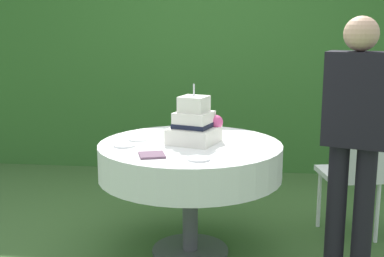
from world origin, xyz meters
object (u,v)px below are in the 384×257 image
(serving_plate_near, at_px, (125,145))
(garden_chair, at_px, (354,168))
(wedding_cake, at_px, (195,125))
(napkin_stack, at_px, (152,155))
(cake_table, at_px, (190,161))
(standing_person, at_px, (355,132))
(serving_plate_far, at_px, (199,159))
(serving_plate_left, at_px, (138,139))

(serving_plate_near, bearing_deg, garden_chair, 16.92)
(wedding_cake, bearing_deg, napkin_stack, -120.31)
(cake_table, xyz_separation_m, napkin_stack, (-0.19, -0.35, 0.12))
(cake_table, xyz_separation_m, standing_person, (1.01, -0.26, 0.27))
(cake_table, bearing_deg, standing_person, -14.32)
(serving_plate_near, bearing_deg, cake_table, 16.19)
(cake_table, bearing_deg, serving_plate_far, -76.28)
(garden_chair, height_order, standing_person, standing_person)
(napkin_stack, height_order, standing_person, standing_person)
(cake_table, height_order, serving_plate_far, serving_plate_far)
(wedding_cake, xyz_separation_m, serving_plate_left, (-0.40, 0.04, -0.12))
(garden_chair, xyz_separation_m, standing_person, (-0.14, -0.61, 0.39))
(standing_person, bearing_deg, serving_plate_far, -170.97)
(garden_chair, bearing_deg, napkin_stack, -152.08)
(cake_table, relative_size, serving_plate_near, 8.31)
(cake_table, distance_m, wedding_cake, 0.24)
(serving_plate_near, xyz_separation_m, standing_person, (1.42, -0.14, 0.15))
(serving_plate_near, distance_m, napkin_stack, 0.32)
(serving_plate_far, xyz_separation_m, garden_chair, (1.05, 0.76, -0.24))
(wedding_cake, bearing_deg, serving_plate_near, -162.18)
(serving_plate_far, xyz_separation_m, standing_person, (0.91, 0.14, 0.15))
(garden_chair, bearing_deg, serving_plate_near, -163.08)
(serving_plate_near, bearing_deg, napkin_stack, -45.64)
(standing_person, bearing_deg, cake_table, 165.68)
(napkin_stack, xyz_separation_m, standing_person, (1.20, 0.10, 0.15))
(wedding_cake, height_order, napkin_stack, wedding_cake)
(cake_table, relative_size, standing_person, 0.77)
(garden_chair, bearing_deg, standing_person, -102.54)
(serving_plate_left, bearing_deg, standing_person, -12.94)
(wedding_cake, height_order, serving_plate_near, wedding_cake)
(wedding_cake, xyz_separation_m, garden_chair, (1.11, 0.33, -0.35))
(serving_plate_left, xyz_separation_m, standing_person, (1.38, -0.32, 0.15))
(napkin_stack, relative_size, standing_person, 0.09)
(serving_plate_near, distance_m, serving_plate_far, 0.59)
(cake_table, bearing_deg, wedding_cake, 37.41)
(serving_plate_far, height_order, serving_plate_left, same)
(serving_plate_far, xyz_separation_m, napkin_stack, (-0.29, 0.05, 0.00))
(serving_plate_far, distance_m, standing_person, 0.93)
(wedding_cake, bearing_deg, cake_table, -142.59)
(serving_plate_far, bearing_deg, serving_plate_near, 151.40)
(serving_plate_far, relative_size, serving_plate_left, 1.09)
(cake_table, height_order, garden_chair, garden_chair)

